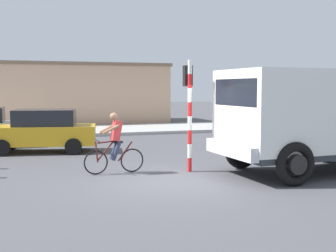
{
  "coord_description": "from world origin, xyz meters",
  "views": [
    {
      "loc": [
        -3.57,
        -10.8,
        2.42
      ],
      "look_at": [
        0.85,
        2.5,
        1.2
      ],
      "focal_mm": 47.38,
      "sensor_mm": 36.0,
      "label": 1
    }
  ],
  "objects_px": {
    "car_white_mid": "(42,131)",
    "car_far_side": "(297,122)",
    "cyclist": "(114,143)",
    "traffic_light_pole": "(189,100)",
    "truck_foreground": "(314,114)"
  },
  "relations": [
    {
      "from": "cyclist",
      "to": "car_far_side",
      "type": "height_order",
      "value": "cyclist"
    },
    {
      "from": "traffic_light_pole",
      "to": "car_far_side",
      "type": "bearing_deg",
      "value": 36.79
    },
    {
      "from": "cyclist",
      "to": "car_white_mid",
      "type": "distance_m",
      "value": 5.21
    },
    {
      "from": "traffic_light_pole",
      "to": "car_far_side",
      "type": "distance_m",
      "value": 9.5
    },
    {
      "from": "traffic_light_pole",
      "to": "truck_foreground",
      "type": "bearing_deg",
      "value": -22.07
    },
    {
      "from": "truck_foreground",
      "to": "traffic_light_pole",
      "type": "height_order",
      "value": "traffic_light_pole"
    },
    {
      "from": "car_white_mid",
      "to": "car_far_side",
      "type": "relative_size",
      "value": 0.99
    },
    {
      "from": "truck_foreground",
      "to": "traffic_light_pole",
      "type": "relative_size",
      "value": 1.73
    },
    {
      "from": "car_white_mid",
      "to": "car_far_side",
      "type": "distance_m",
      "value": 11.4
    },
    {
      "from": "traffic_light_pole",
      "to": "car_far_side",
      "type": "relative_size",
      "value": 0.74
    },
    {
      "from": "truck_foreground",
      "to": "car_white_mid",
      "type": "bearing_deg",
      "value": 137.29
    },
    {
      "from": "traffic_light_pole",
      "to": "car_white_mid",
      "type": "xyz_separation_m",
      "value": [
        -3.85,
        5.25,
        -1.25
      ]
    },
    {
      "from": "cyclist",
      "to": "car_far_side",
      "type": "xyz_separation_m",
      "value": [
        9.65,
        5.29,
        -0.05
      ]
    },
    {
      "from": "cyclist",
      "to": "car_white_mid",
      "type": "height_order",
      "value": "cyclist"
    },
    {
      "from": "traffic_light_pole",
      "to": "cyclist",
      "type": "bearing_deg",
      "value": 170.62
    }
  ]
}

